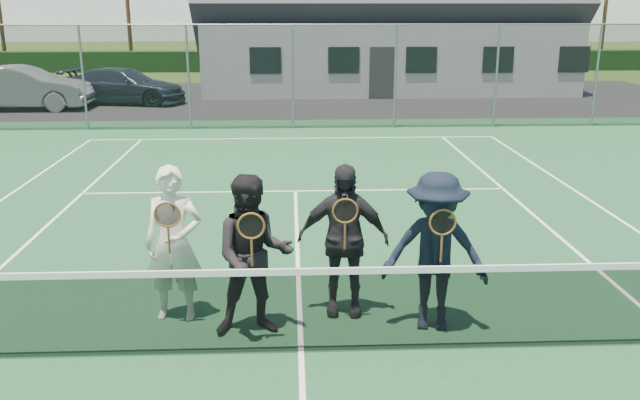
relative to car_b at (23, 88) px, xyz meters
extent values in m
plane|color=#2F4518|center=(9.37, 2.27, -0.76)|extent=(220.00, 220.00, 0.00)
cube|color=#1C4C2B|center=(9.37, -17.73, -0.75)|extent=(30.00, 30.00, 0.02)
cube|color=black|center=(5.37, 2.27, -0.75)|extent=(40.00, 12.00, 0.01)
cube|color=black|center=(9.37, 14.27, -0.21)|extent=(40.00, 1.20, 1.10)
imported|color=gray|center=(0.00, 0.00, 0.00)|extent=(4.59, 1.60, 1.51)
imported|color=#182030|center=(3.17, 1.41, -0.10)|extent=(4.78, 2.70, 1.31)
cube|color=white|center=(9.37, -5.85, -0.73)|extent=(10.97, 0.06, 0.01)
cube|color=white|center=(9.37, -11.33, -0.73)|extent=(8.23, 0.06, 0.01)
cube|color=white|center=(9.37, -17.73, -0.73)|extent=(0.06, 12.80, 0.01)
cube|color=black|center=(9.37, -17.73, -0.28)|extent=(11.60, 0.02, 0.88)
cube|color=white|center=(9.37, -17.73, 0.17)|extent=(11.60, 0.03, 0.07)
cylinder|color=slate|center=(3.37, -4.23, 0.74)|extent=(0.07, 0.07, 3.00)
cylinder|color=slate|center=(6.37, -4.23, 0.74)|extent=(0.07, 0.07, 3.00)
cylinder|color=slate|center=(9.37, -4.23, 0.74)|extent=(0.07, 0.07, 3.00)
cylinder|color=slate|center=(12.37, -4.23, 0.74)|extent=(0.07, 0.07, 3.00)
cylinder|color=slate|center=(15.37, -4.23, 0.74)|extent=(0.07, 0.07, 3.00)
cylinder|color=slate|center=(18.37, -4.23, 0.74)|extent=(0.07, 0.07, 3.00)
cube|color=black|center=(9.37, -4.23, 0.74)|extent=(30.00, 0.03, 3.00)
cylinder|color=slate|center=(9.37, -4.23, 2.24)|extent=(30.00, 0.04, 0.04)
cube|color=silver|center=(13.37, 6.27, 0.64)|extent=(15.00, 8.00, 2.80)
cube|color=#2D2D33|center=(12.87, 2.25, 0.24)|extent=(1.00, 0.06, 2.00)
cube|color=black|center=(8.37, 2.25, 0.74)|extent=(1.20, 0.06, 1.00)
cube|color=black|center=(11.37, 2.25, 0.74)|extent=(1.20, 0.06, 1.00)
cube|color=black|center=(14.37, 2.25, 0.74)|extent=(1.20, 0.06, 1.00)
cube|color=black|center=(17.37, 2.25, 0.74)|extent=(1.20, 0.06, 1.00)
cube|color=black|center=(20.37, 2.25, 0.74)|extent=(1.20, 0.06, 1.00)
cylinder|color=#372614|center=(-6.63, 15.27, 1.17)|extent=(0.22, 0.22, 3.85)
cylinder|color=#3C2315|center=(0.37, 15.27, 1.17)|extent=(0.22, 0.22, 3.85)
cylinder|color=#351F13|center=(11.37, 15.27, 1.17)|extent=(0.22, 0.22, 3.85)
cylinder|color=#372114|center=(21.37, 15.27, 1.17)|extent=(0.22, 0.22, 3.85)
cylinder|color=#352413|center=(27.37, 15.27, 1.17)|extent=(0.22, 0.22, 3.85)
imported|color=white|center=(7.95, -16.81, 0.16)|extent=(0.68, 0.47, 1.80)
torus|color=brown|center=(7.95, -17.08, 0.59)|extent=(0.29, 0.02, 0.29)
cylinder|color=black|center=(7.95, -17.08, 0.59)|extent=(0.25, 0.00, 0.25)
cylinder|color=brown|center=(7.95, -17.08, 0.31)|extent=(0.03, 0.03, 0.32)
imported|color=black|center=(8.88, -17.24, 0.16)|extent=(0.93, 0.75, 1.80)
torus|color=brown|center=(8.88, -17.51, 0.59)|extent=(0.29, 0.02, 0.29)
cylinder|color=black|center=(8.88, -17.51, 0.59)|extent=(0.25, 0.00, 0.25)
cylinder|color=brown|center=(8.88, -17.51, 0.31)|extent=(0.03, 0.03, 0.32)
imported|color=black|center=(9.88, -16.76, 0.16)|extent=(1.09, 0.53, 1.80)
torus|color=brown|center=(9.88, -17.03, 0.59)|extent=(0.29, 0.02, 0.29)
cylinder|color=black|center=(9.88, -17.03, 0.59)|extent=(0.25, 0.00, 0.25)
cylinder|color=brown|center=(9.88, -17.03, 0.31)|extent=(0.03, 0.03, 0.32)
imported|color=black|center=(10.86, -17.20, 0.16)|extent=(1.27, 0.87, 1.80)
torus|color=brown|center=(10.86, -17.47, 0.59)|extent=(0.29, 0.02, 0.29)
cylinder|color=black|center=(10.86, -17.47, 0.59)|extent=(0.25, 0.00, 0.25)
cylinder|color=brown|center=(10.86, -17.47, 0.31)|extent=(0.03, 0.03, 0.32)
camera|label=1|loc=(9.29, -24.10, 2.76)|focal=38.00mm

